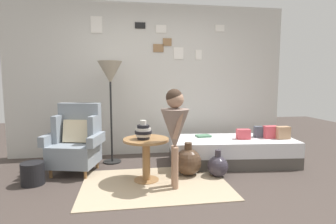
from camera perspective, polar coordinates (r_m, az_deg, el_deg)
ground_plane at (r=3.19m, az=-0.00°, el=-17.47°), size 12.00×12.00×0.00m
gallery_wall at (r=4.84m, az=-3.62°, el=6.68°), size 4.80×0.12×2.60m
rug at (r=3.54m, az=-2.66°, el=-14.81°), size 1.81×1.25×0.01m
armchair at (r=4.11m, az=-18.62°, el=-5.80°), size 0.85×0.72×0.97m
daybed at (r=4.43m, az=13.16°, el=-7.91°), size 1.97×0.97×0.40m
pillow_head at (r=4.58m, az=22.81°, el=-4.00°), size 0.21×0.12×0.19m
pillow_mid at (r=4.57m, az=20.66°, el=-3.93°), size 0.22×0.13×0.19m
pillow_back at (r=4.59m, az=18.79°, el=-3.92°), size 0.22×0.15×0.17m
pillow_extra at (r=4.37m, az=15.44°, el=-4.48°), size 0.21×0.14×0.15m
side_table at (r=3.55m, az=-4.58°, el=-8.03°), size 0.59×0.59×0.56m
vase_striped at (r=3.47m, az=-5.17°, el=-4.08°), size 0.22×0.22×0.24m
floor_lamp at (r=4.33m, az=-11.97°, el=7.30°), size 0.38×0.38×1.59m
person_child at (r=3.24m, az=1.44°, el=-2.68°), size 0.34×0.34×1.20m
book_on_daybed at (r=4.42m, az=7.40°, el=-4.97°), size 0.24×0.18×0.03m
demijohn_near at (r=3.82m, az=4.22°, el=-10.30°), size 0.37×0.37×0.46m
demijohn_far at (r=3.83m, az=10.33°, el=-11.04°), size 0.28×0.28×0.37m
magazine_basket at (r=3.89m, az=-26.39°, el=-11.43°), size 0.28×0.28×0.28m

